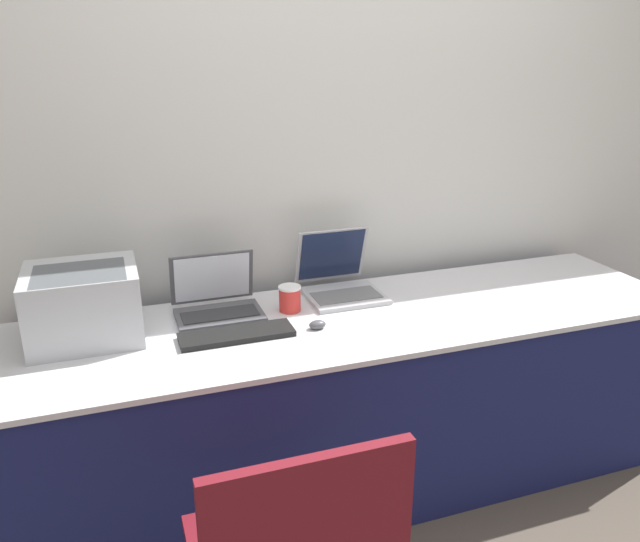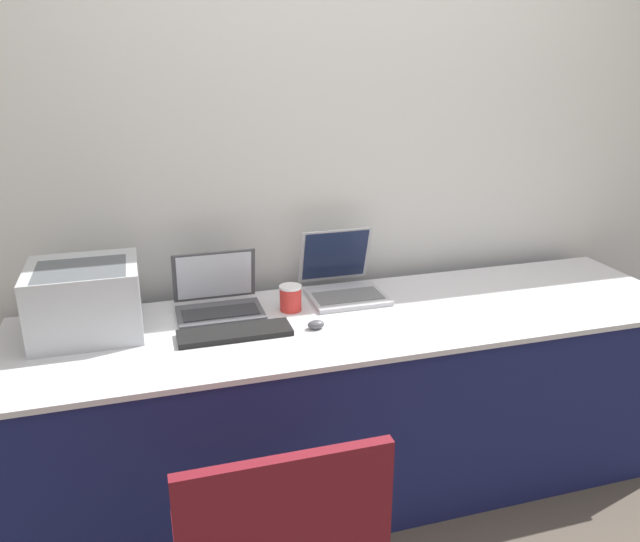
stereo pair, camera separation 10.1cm
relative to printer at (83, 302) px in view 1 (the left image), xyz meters
The scene contains 9 objects.
ground_plane 1.38m from the printer, 25.73° to the right, with size 14.00×14.00×0.00m, color brown.
wall_back 1.12m from the printer, 18.97° to the left, with size 8.00×0.05×2.60m.
table 1.10m from the printer, ahead, with size 2.57×0.71×0.72m.
printer is the anchor object (origin of this frame).
laptop_left 0.48m from the printer, ahead, with size 0.32×0.25×0.22m.
laptop_right 0.99m from the printer, ahead, with size 0.30×0.33×0.25m.
external_keyboard 0.53m from the printer, 19.05° to the right, with size 0.40×0.12×0.02m.
coffee_cup 0.74m from the printer, ahead, with size 0.09×0.09×0.10m.
mouse 0.81m from the printer, 14.04° to the right, with size 0.06×0.04×0.03m.
Camera 1 is at (-0.86, -1.65, 1.66)m, focal length 35.00 mm.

